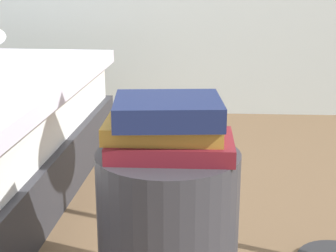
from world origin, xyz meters
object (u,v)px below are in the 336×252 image
(side_table, at_px, (168,234))
(book_navy, at_px, (170,110))
(book_maroon, at_px, (171,146))
(book_ochre, at_px, (163,129))

(side_table, xyz_separation_m, book_navy, (0.00, -0.01, 0.32))
(book_navy, bearing_deg, side_table, 117.71)
(book_maroon, relative_size, book_ochre, 1.07)
(book_maroon, height_order, book_ochre, book_ochre)
(book_navy, bearing_deg, book_maroon, 39.70)
(side_table, relative_size, book_maroon, 1.47)
(side_table, height_order, book_maroon, book_maroon)
(book_maroon, xyz_separation_m, book_ochre, (-0.02, 0.00, 0.04))
(side_table, xyz_separation_m, book_maroon, (0.01, -0.00, 0.23))
(side_table, relative_size, book_navy, 1.76)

